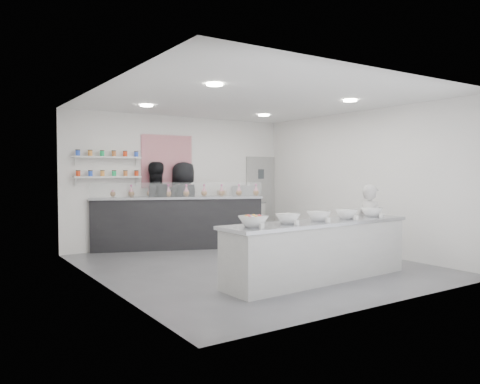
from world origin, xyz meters
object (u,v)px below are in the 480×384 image
Objects in this scene: back_bar at (177,222)px; staff_right at (184,204)px; espresso_ledge at (241,221)px; woman_prep at (371,226)px; staff_left at (154,205)px; prep_counter at (318,251)px; espresso_machine at (244,194)px.

staff_right reaches higher than back_bar.
espresso_ledge is (1.87, 0.27, -0.11)m from back_bar.
espresso_ledge is at bearing 30.34° from back_bar.
woman_prep is 0.77× the size of staff_left.
prep_counter is 4.04m from back_bar.
staff_right is at bearing 63.43° from back_bar.
espresso_machine is at bearing -0.06° from woman_prep.
staff_left reaches higher than espresso_machine.
staff_left is at bearing 100.08° from prep_counter.
staff_right is at bearing 22.64° from woman_prep.
back_bar is (-0.52, 4.01, 0.11)m from prep_counter.
staff_left is (-2.43, -0.02, -0.18)m from espresso_machine.
staff_right is (-0.23, 4.26, 0.50)m from prep_counter.
back_bar is 2.08m from espresso_machine.
woman_prep reaches higher than espresso_machine.
woman_prep reaches higher than espresso_ledge.
espresso_machine is 0.27× the size of staff_right.
woman_prep is at bearing 4.33° from prep_counter.
espresso_machine is at bearing 29.88° from back_bar.
staff_left is (-2.37, 4.09, 0.22)m from woman_prep.
espresso_ledge is at bearing -177.73° from staff_left.
espresso_ledge is 0.68m from espresso_machine.
woman_prep is (0.05, -4.11, 0.27)m from espresso_ledge.
espresso_ledge is at bearing 180.00° from espresso_machine.
prep_counter is 1.78× the size of staff_left.
espresso_machine reaches higher than back_bar.
espresso_ledge is 0.85× the size of woman_prep.
prep_counter is 4.58m from espresso_machine.
woman_prep is at bearing 92.30° from staff_right.
back_bar is 1.93× the size of staff_right.
back_bar reaches higher than prep_counter.
staff_left is (-0.97, 4.26, 0.50)m from prep_counter.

